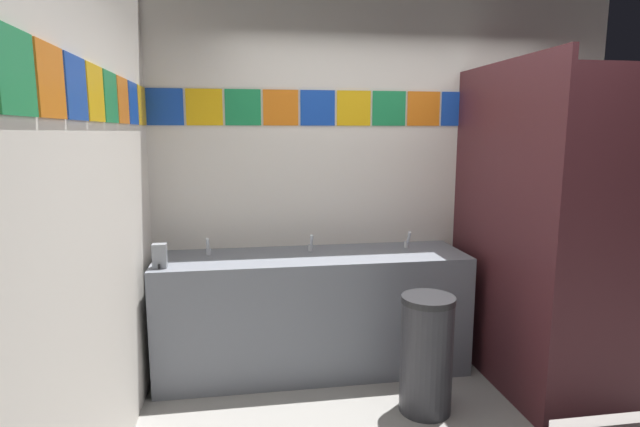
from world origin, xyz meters
TOP-DOWN VIEW (x-y plane):
  - wall_back at (-0.00, 1.45)m, footprint 3.62×0.09m
  - wall_side at (-1.85, 0.00)m, footprint 0.09×2.83m
  - vanity_counter at (-0.64, 1.11)m, footprint 2.24×0.62m
  - faucet_left at (-1.39, 1.20)m, footprint 0.04×0.10m
  - faucet_center at (-0.64, 1.20)m, footprint 0.04×0.10m
  - faucet_right at (0.10, 1.20)m, footprint 0.04×0.10m
  - soap_dispenser at (-1.68, 0.92)m, footprint 0.09×0.09m
  - stall_divider at (0.76, 0.49)m, footprint 0.92×1.36m
  - toilet at (1.14, 0.99)m, footprint 0.39×0.49m
  - trash_bin at (-0.02, 0.42)m, footprint 0.33×0.33m

SIDE VIEW (x-z plane):
  - toilet at x=1.14m, z-range -0.07..0.67m
  - trash_bin at x=-0.02m, z-range 0.00..0.76m
  - vanity_counter at x=-0.64m, z-range 0.01..0.89m
  - faucet_left at x=-1.39m, z-range 0.86..1.00m
  - faucet_center at x=-0.64m, z-range 0.86..1.00m
  - faucet_right at x=0.10m, z-range 0.86..1.00m
  - soap_dispenser at x=-1.68m, z-range 0.88..1.04m
  - stall_divider at x=0.76m, z-range 0.00..2.22m
  - wall_side at x=-1.85m, z-range 0.00..2.85m
  - wall_back at x=0.00m, z-range 0.00..2.85m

